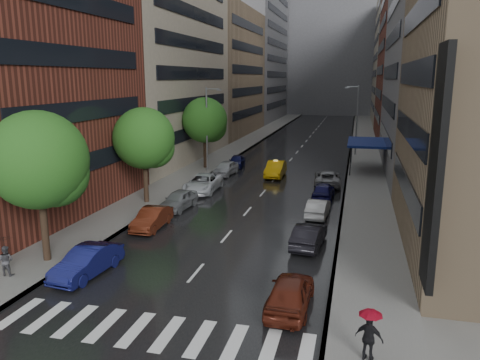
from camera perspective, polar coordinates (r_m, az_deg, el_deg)
ground at (r=22.06m, az=-8.97°, el=-15.18°), size 220.00×220.00×0.00m
road at (r=69.11m, az=7.38°, el=3.88°), size 14.00×140.00×0.01m
sidewalk_left at (r=70.70m, az=0.11°, el=4.23°), size 4.00×140.00×0.15m
sidewalk_right at (r=68.66m, az=14.88°, el=3.57°), size 4.00×140.00×0.15m
crosswalk at (r=20.39m, az=-10.72°, el=-17.69°), size 13.15×2.80×0.01m
buildings_left at (r=80.25m, az=-2.64°, el=16.59°), size 8.00×108.00×38.00m
buildings_right at (r=75.09m, az=20.24°, el=15.42°), size 8.05×109.10×36.00m
building_far at (r=136.26m, az=11.12°, el=14.67°), size 40.00×14.00×32.00m
tree_near at (r=27.31m, az=-23.39°, el=2.22°), size 5.33×5.33×8.49m
tree_mid at (r=38.28m, az=-11.64°, el=4.99°), size 4.93×4.93×7.86m
tree_far at (r=52.52m, az=-4.33°, el=7.28°), size 5.03×5.03×8.01m
taxi at (r=48.79m, az=4.35°, el=1.34°), size 1.78×4.94×1.62m
parked_cars_left at (r=40.17m, az=-5.68°, el=-1.19°), size 2.73×35.66×1.56m
parked_cars_right at (r=35.13m, az=9.48°, el=-3.32°), size 2.79×30.16×1.56m
ped_black_umbrella at (r=27.05m, az=-26.74°, el=-7.88°), size 0.96×0.98×2.09m
ped_red_umbrella at (r=18.13m, az=15.53°, el=-17.27°), size 1.10×0.82×2.01m
street_lamp_left at (r=50.67m, az=-3.98°, el=6.43°), size 1.74×0.22×9.00m
street_lamp_right at (r=63.12m, az=13.98°, el=7.28°), size 1.74×0.22×9.00m
awning at (r=53.38m, az=15.16°, el=4.43°), size 4.00×8.00×3.12m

